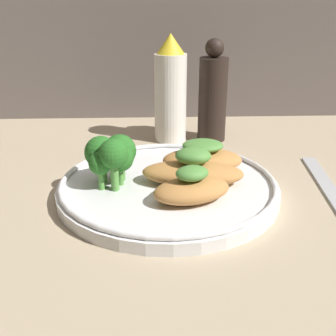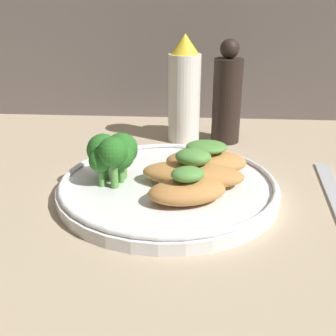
{
  "view_description": "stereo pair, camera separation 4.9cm",
  "coord_description": "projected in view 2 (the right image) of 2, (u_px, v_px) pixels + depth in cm",
  "views": [
    {
      "loc": [
        -1.73,
        -45.24,
        22.45
      ],
      "look_at": [
        0.0,
        0.0,
        3.4
      ],
      "focal_mm": 45.0,
      "sensor_mm": 36.0,
      "label": 1
    },
    {
      "loc": [
        3.18,
        -45.16,
        22.45
      ],
      "look_at": [
        0.0,
        0.0,
        3.4
      ],
      "focal_mm": 45.0,
      "sensor_mm": 36.0,
      "label": 2
    }
  ],
  "objects": [
    {
      "name": "plate",
      "position": [
        168.0,
        187.0,
        0.5
      ],
      "size": [
        26.13,
        26.13,
        2.0
      ],
      "color": "white",
      "rests_on": "ground_plane"
    },
    {
      "name": "grilled_meat_back",
      "position": [
        206.0,
        159.0,
        0.53
      ],
      "size": [
        10.06,
        5.78,
        3.95
      ],
      "color": "#BC7F42",
      "rests_on": "plate"
    },
    {
      "name": "fork",
      "position": [
        334.0,
        192.0,
        0.5
      ],
      "size": [
        3.61,
        18.58,
        0.6
      ],
      "color": "#B2B2B7",
      "rests_on": "ground_plane"
    },
    {
      "name": "broccoli_bunch",
      "position": [
        113.0,
        153.0,
        0.49
      ],
      "size": [
        6.05,
        6.45,
        6.13
      ],
      "color": "#569942",
      "rests_on": "plate"
    },
    {
      "name": "pepper_grinder",
      "position": [
        227.0,
        97.0,
        0.66
      ],
      "size": [
        4.49,
        4.49,
        16.03
      ],
      "color": "black",
      "rests_on": "ground_plane"
    },
    {
      "name": "sauce_bottle",
      "position": [
        184.0,
        91.0,
        0.66
      ],
      "size": [
        5.04,
        5.04,
        16.74
      ],
      "color": "white",
      "rests_on": "ground_plane"
    },
    {
      "name": "grilled_meat_middle",
      "position": [
        193.0,
        171.0,
        0.49
      ],
      "size": [
        12.47,
        6.53,
        4.39
      ],
      "color": "#BC7F42",
      "rests_on": "plate"
    },
    {
      "name": "grilled_meat_front",
      "position": [
        187.0,
        189.0,
        0.45
      ],
      "size": [
        9.68,
        7.37,
        3.99
      ],
      "color": "#BC7F42",
      "rests_on": "plate"
    },
    {
      "name": "ground_plane",
      "position": [
        168.0,
        198.0,
        0.51
      ],
      "size": [
        180.0,
        180.0,
        1.0
      ],
      "primitive_type": "cube",
      "color": "tan"
    }
  ]
}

